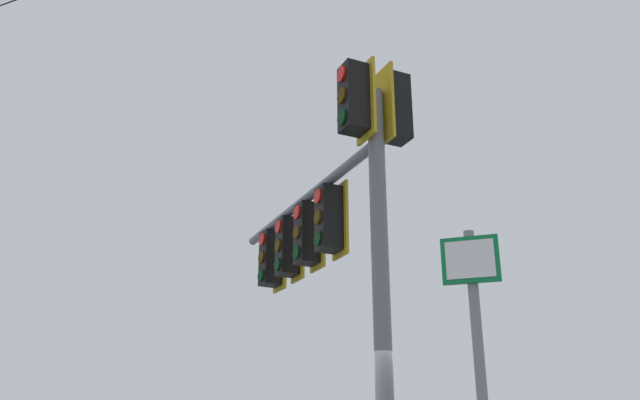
{
  "coord_description": "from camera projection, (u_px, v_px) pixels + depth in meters",
  "views": [
    {
      "loc": [
        7.69,
        -2.1,
        1.48
      ],
      "look_at": [
        -0.72,
        0.27,
        4.8
      ],
      "focal_mm": 37.34,
      "sensor_mm": 36.0,
      "label": 1
    }
  ],
  "objects": [
    {
      "name": "signal_mast_assembly",
      "position": [
        331.0,
        224.0,
        8.91
      ],
      "size": [
        4.61,
        1.29,
        6.06
      ],
      "color": "slate",
      "rests_on": "ground"
    }
  ]
}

